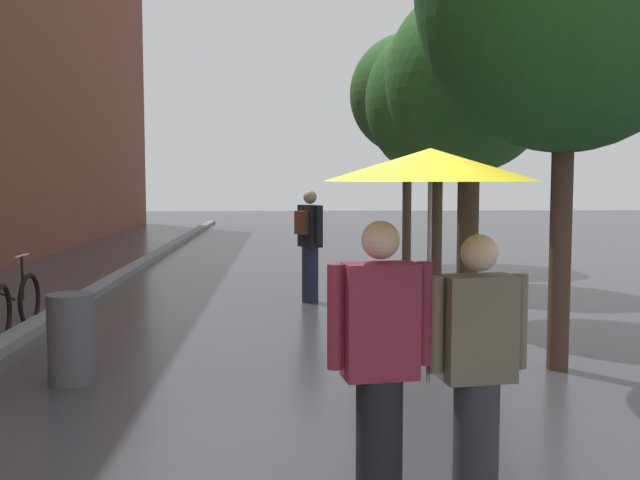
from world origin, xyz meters
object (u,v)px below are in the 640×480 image
Objects in this scene: street_tree_2 at (438,101)px; street_tree_3 at (408,95)px; street_tree_1 at (471,81)px; litter_bin at (72,338)px; couple_under_umbrella at (430,271)px; pedestrian_walking_midground at (310,243)px.

street_tree_2 is 3.49m from street_tree_3.
street_tree_1 is 6.81m from street_tree_3.
street_tree_2 is 5.65× the size of litter_bin.
street_tree_2 is at bearing 78.24° from couple_under_umbrella.
litter_bin is at bearing -144.03° from street_tree_1.
litter_bin is at bearing -115.57° from street_tree_3.
litter_bin is (-4.83, -6.66, -2.92)m from street_tree_2.
street_tree_1 is 5.42× the size of litter_bin.
pedestrian_walking_midground is at bearing -113.49° from street_tree_3.
litter_bin is (-2.82, 2.98, -1.00)m from couple_under_umbrella.
couple_under_umbrella is at bearing -86.74° from pedestrian_walking_midground.
litter_bin is at bearing -125.94° from street_tree_2.
street_tree_2 is (0.23, 3.32, 0.07)m from street_tree_1.
couple_under_umbrella is at bearing -46.62° from litter_bin.
street_tree_2 is 0.92× the size of street_tree_3.
couple_under_umbrella reaches higher than pedestrian_walking_midground.
couple_under_umbrella is (-1.78, -6.32, -1.85)m from street_tree_1.
street_tree_2 reaches higher than pedestrian_walking_midground.
couple_under_umbrella is (-2.02, -13.10, -2.42)m from street_tree_3.
couple_under_umbrella is at bearing -105.72° from street_tree_1.
street_tree_1 is 3.42m from pedestrian_walking_midground.
street_tree_3 is at bearing 87.98° from street_tree_1.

